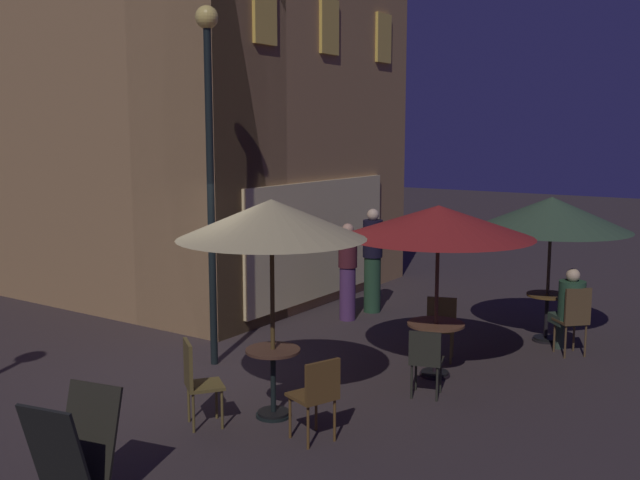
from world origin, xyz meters
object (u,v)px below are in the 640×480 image
at_px(cafe_table_0, 273,372).
at_px(patio_umbrella_2, 551,214).
at_px(street_lamp_near_corner, 209,133).
at_px(cafe_chair_1, 196,376).
at_px(cafe_chair_0, 317,391).
at_px(patio_umbrella_0, 272,220).
at_px(patron_standing_2, 348,271).
at_px(patron_standing_1, 373,260).
at_px(patio_umbrella_1, 438,222).
at_px(cafe_table_2, 547,309).
at_px(cafe_table_1, 436,337).
at_px(cafe_chair_2, 426,357).
at_px(patron_seated_0, 570,305).
at_px(cafe_chair_3, 441,322).
at_px(menu_sandwich_board, 74,452).
at_px(cafe_chair_4, 574,315).

height_order(cafe_table_0, patio_umbrella_2, patio_umbrella_2).
height_order(street_lamp_near_corner, cafe_chair_1, street_lamp_near_corner).
bearing_deg(patio_umbrella_2, cafe_chair_0, 170.36).
xyz_separation_m(patio_umbrella_0, patron_standing_2, (4.08, 1.54, -1.40)).
relative_size(patio_umbrella_2, patron_standing_1, 1.27).
bearing_deg(cafe_chair_0, cafe_chair_1, 37.16).
height_order(patio_umbrella_1, cafe_chair_1, patio_umbrella_1).
relative_size(patio_umbrella_0, patio_umbrella_2, 1.05).
distance_m(cafe_table_2, patron_standing_2, 3.27).
height_order(cafe_table_1, patio_umbrella_2, patio_umbrella_2).
relative_size(cafe_chair_2, patron_standing_2, 0.51).
bearing_deg(cafe_chair_2, patron_standing_2, 29.17).
height_order(patio_umbrella_0, patron_seated_0, patio_umbrella_0).
bearing_deg(cafe_table_2, cafe_chair_1, 158.08).
relative_size(cafe_chair_3, patron_seated_0, 0.68).
bearing_deg(patron_standing_1, menu_sandwich_board, 35.33).
xyz_separation_m(street_lamp_near_corner, patio_umbrella_1, (1.25, -2.75, -1.12)).
relative_size(cafe_chair_1, patron_standing_1, 0.52).
xyz_separation_m(street_lamp_near_corner, menu_sandwich_board, (-3.60, -1.67, -2.64)).
relative_size(street_lamp_near_corner, patio_umbrella_0, 1.94).
xyz_separation_m(patio_umbrella_1, cafe_chair_0, (-2.58, 0.13, -1.49)).
bearing_deg(cafe_table_2, cafe_table_0, 160.64).
relative_size(cafe_chair_0, patron_standing_2, 0.54).
bearing_deg(menu_sandwich_board, cafe_chair_0, -34.24).
distance_m(menu_sandwich_board, patron_standing_2, 6.79).
relative_size(cafe_table_1, cafe_chair_1, 0.78).
bearing_deg(cafe_chair_3, cafe_chair_4, 106.61).
xyz_separation_m(street_lamp_near_corner, cafe_chair_3, (1.98, -2.49, -2.64)).
relative_size(street_lamp_near_corner, cafe_table_1, 6.42).
relative_size(cafe_chair_2, cafe_chair_4, 0.84).
relative_size(street_lamp_near_corner, cafe_table_2, 6.52).
xyz_separation_m(cafe_table_2, patio_umbrella_1, (-2.42, 0.72, 1.55)).
bearing_deg(street_lamp_near_corner, patio_umbrella_1, -65.60).
bearing_deg(patron_standing_1, cafe_chair_1, 34.98).
relative_size(patio_umbrella_0, cafe_chair_2, 2.91).
bearing_deg(cafe_chair_2, street_lamp_near_corner, 81.39).
bearing_deg(patron_standing_1, patio_umbrella_0, 42.19).
bearing_deg(cafe_chair_2, cafe_chair_0, 151.15).
bearing_deg(patio_umbrella_0, patron_standing_1, 16.99).
distance_m(patio_umbrella_2, cafe_chair_0, 5.27).
height_order(patio_umbrella_2, patron_standing_1, patio_umbrella_2).
distance_m(cafe_table_0, patio_umbrella_0, 1.72).
distance_m(patio_umbrella_1, patio_umbrella_2, 2.53).
distance_m(cafe_chair_1, patron_standing_2, 4.88).
height_order(cafe_chair_0, cafe_chair_4, cafe_chair_4).
relative_size(cafe_table_2, patio_umbrella_2, 0.31).
relative_size(cafe_table_1, patio_umbrella_2, 0.32).
bearing_deg(cafe_table_2, cafe_chair_3, 149.74).
bearing_deg(cafe_chair_0, patron_seated_0, -85.28).
distance_m(cafe_chair_4, patron_standing_1, 3.74).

